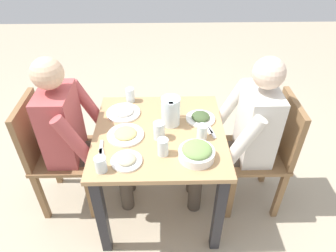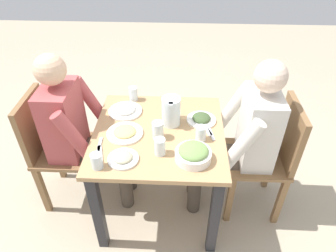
% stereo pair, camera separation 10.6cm
% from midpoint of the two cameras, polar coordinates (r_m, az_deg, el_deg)
% --- Properties ---
extents(ground_plane, '(8.00, 8.00, 0.00)m').
position_cam_midpoint_polar(ground_plane, '(2.43, -2.62, -14.17)').
color(ground_plane, tan).
extents(dining_table, '(0.82, 0.82, 0.70)m').
position_cam_midpoint_polar(dining_table, '(2.01, -3.08, -4.00)').
color(dining_table, tan).
rests_on(dining_table, ground_plane).
extents(chair_near, '(0.40, 0.40, 0.88)m').
position_cam_midpoint_polar(chair_near, '(2.19, 16.82, -4.15)').
color(chair_near, olive).
rests_on(chair_near, ground_plane).
extents(chair_far, '(0.40, 0.40, 0.88)m').
position_cam_midpoint_polar(chair_far, '(2.26, -22.19, -4.19)').
color(chair_far, olive).
rests_on(chair_far, ground_plane).
extents(diner_near, '(0.48, 0.53, 1.18)m').
position_cam_midpoint_polar(diner_near, '(2.05, 12.08, -1.28)').
color(diner_near, silver).
rests_on(diner_near, ground_plane).
extents(diner_far, '(0.48, 0.53, 1.18)m').
position_cam_midpoint_polar(diner_far, '(2.10, -17.90, -1.26)').
color(diner_far, '#B24C4C').
rests_on(diner_far, ground_plane).
extents(water_pitcher, '(0.16, 0.12, 0.19)m').
position_cam_midpoint_polar(water_pitcher, '(1.93, -1.07, 2.78)').
color(water_pitcher, silver).
rests_on(water_pitcher, dining_table).
extents(salad_bowl, '(0.21, 0.21, 0.09)m').
position_cam_midpoint_polar(salad_bowl, '(1.72, 3.61, -4.93)').
color(salad_bowl, white).
rests_on(salad_bowl, dining_table).
extents(plate_beans, '(0.18, 0.18, 0.04)m').
position_cam_midpoint_polar(plate_beans, '(1.73, -9.49, -6.31)').
color(plate_beans, white).
rests_on(plate_beans, dining_table).
extents(plate_yoghurt, '(0.23, 0.23, 0.05)m').
position_cam_midpoint_polar(plate_yoghurt, '(2.10, -9.75, 2.64)').
color(plate_yoghurt, white).
rests_on(plate_yoghurt, dining_table).
extents(plate_dolmas, '(0.19, 0.19, 0.05)m').
position_cam_midpoint_polar(plate_dolmas, '(2.02, 4.58, 1.57)').
color(plate_dolmas, white).
rests_on(plate_dolmas, dining_table).
extents(plate_fries, '(0.23, 0.23, 0.04)m').
position_cam_midpoint_polar(plate_fries, '(1.90, -9.51, -1.53)').
color(plate_fries, white).
rests_on(plate_fries, dining_table).
extents(water_glass_far_left, '(0.06, 0.06, 0.10)m').
position_cam_midpoint_polar(water_glass_far_left, '(2.20, -8.44, 5.69)').
color(water_glass_far_left, silver).
rests_on(water_glass_far_left, dining_table).
extents(water_glass_near_right, '(0.07, 0.07, 0.11)m').
position_cam_midpoint_polar(water_glass_near_right, '(1.84, -3.16, -0.90)').
color(water_glass_near_right, silver).
rests_on(water_glass_near_right, dining_table).
extents(water_glass_center, '(0.06, 0.06, 0.11)m').
position_cam_midpoint_polar(water_glass_center, '(1.73, -2.69, -3.94)').
color(water_glass_center, silver).
rests_on(water_glass_center, dining_table).
extents(water_glass_by_pitcher, '(0.06, 0.06, 0.09)m').
position_cam_midpoint_polar(water_glass_by_pitcher, '(1.69, -14.19, -6.97)').
color(water_glass_by_pitcher, silver).
rests_on(water_glass_by_pitcher, dining_table).
extents(water_glass_far_right, '(0.06, 0.06, 0.09)m').
position_cam_midpoint_polar(water_glass_far_right, '(1.85, 4.75, -1.12)').
color(water_glass_far_right, silver).
rests_on(water_glass_far_right, dining_table).
extents(fork_near, '(0.17, 0.07, 0.01)m').
position_cam_midpoint_polar(fork_near, '(1.78, -13.72, -5.94)').
color(fork_near, silver).
rests_on(fork_near, dining_table).
extents(knife_near, '(0.19, 0.03, 0.01)m').
position_cam_midpoint_polar(knife_near, '(1.83, -14.04, -4.54)').
color(knife_near, silver).
rests_on(knife_near, dining_table).
extents(fork_far, '(0.17, 0.08, 0.01)m').
position_cam_midpoint_polar(fork_far, '(1.97, 5.43, -0.07)').
color(fork_far, silver).
rests_on(fork_far, dining_table).
extents(knife_far, '(0.19, 0.05, 0.01)m').
position_cam_midpoint_polar(knife_far, '(1.95, 6.34, -0.62)').
color(knife_far, silver).
rests_on(knife_far, dining_table).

